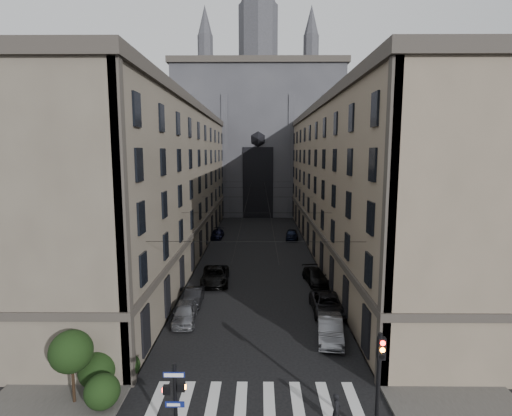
{
  "coord_description": "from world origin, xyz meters",
  "views": [
    {
      "loc": [
        0.2,
        -14.76,
        13.2
      ],
      "look_at": [
        0.01,
        10.82,
        9.55
      ],
      "focal_mm": 28.0,
      "sensor_mm": 36.0,
      "label": 1
    }
  ],
  "objects_px": {
    "car_left_near": "(185,313)",
    "traffic_light_right": "(379,374)",
    "car_left_midfar": "(215,276)",
    "car_right_midnear": "(327,304)",
    "pedestrian": "(337,409)",
    "gothic_tower": "(258,130)",
    "car_right_midfar": "(315,276)",
    "car_right_far": "(292,235)",
    "car_left_midnear": "(194,297)",
    "pedestrian_signal_left": "(175,399)",
    "car_right_near": "(330,329)",
    "car_left_far": "(217,234)"
  },
  "relations": [
    {
      "from": "car_left_midnear",
      "to": "car_right_near",
      "type": "height_order",
      "value": "car_right_near"
    },
    {
      "from": "car_right_far",
      "to": "car_left_midnear",
      "type": "bearing_deg",
      "value": -106.54
    },
    {
      "from": "car_right_midfar",
      "to": "pedestrian",
      "type": "distance_m",
      "value": 21.19
    },
    {
      "from": "gothic_tower",
      "to": "car_right_midfar",
      "type": "height_order",
      "value": "gothic_tower"
    },
    {
      "from": "car_right_midfar",
      "to": "car_left_midnear",
      "type": "bearing_deg",
      "value": -160.92
    },
    {
      "from": "car_right_near",
      "to": "car_right_far",
      "type": "distance_m",
      "value": 32.29
    },
    {
      "from": "car_left_midfar",
      "to": "pedestrian",
      "type": "distance_m",
      "value": 22.48
    },
    {
      "from": "car_right_midnear",
      "to": "pedestrian_signal_left",
      "type": "bearing_deg",
      "value": -122.03
    },
    {
      "from": "car_right_midfar",
      "to": "car_left_far",
      "type": "bearing_deg",
      "value": 112.48
    },
    {
      "from": "car_left_near",
      "to": "traffic_light_right",
      "type": "bearing_deg",
      "value": -53.36
    },
    {
      "from": "car_right_midnear",
      "to": "pedestrian",
      "type": "relative_size",
      "value": 3.31
    },
    {
      "from": "gothic_tower",
      "to": "pedestrian_signal_left",
      "type": "xyz_separation_m",
      "value": [
        -3.51,
        -73.46,
        -15.48
      ]
    },
    {
      "from": "car_left_near",
      "to": "car_right_midfar",
      "type": "relative_size",
      "value": 0.92
    },
    {
      "from": "pedestrian",
      "to": "car_left_near",
      "type": "bearing_deg",
      "value": 62.76
    },
    {
      "from": "car_left_far",
      "to": "car_right_midnear",
      "type": "relative_size",
      "value": 0.83
    },
    {
      "from": "pedestrian_signal_left",
      "to": "car_left_midnear",
      "type": "distance_m",
      "value": 17.07
    },
    {
      "from": "car_right_far",
      "to": "car_left_midfar",
      "type": "bearing_deg",
      "value": -109.01
    },
    {
      "from": "car_left_midnear",
      "to": "car_left_midfar",
      "type": "height_order",
      "value": "car_left_midfar"
    },
    {
      "from": "car_left_midfar",
      "to": "pedestrian",
      "type": "bearing_deg",
      "value": -71.33
    },
    {
      "from": "gothic_tower",
      "to": "car_right_near",
      "type": "bearing_deg",
      "value": -85.27
    },
    {
      "from": "car_right_midnear",
      "to": "car_left_far",
      "type": "bearing_deg",
      "value": 112.64
    },
    {
      "from": "pedestrian_signal_left",
      "to": "car_right_near",
      "type": "relative_size",
      "value": 0.83
    },
    {
      "from": "pedestrian_signal_left",
      "to": "car_left_midnear",
      "type": "bearing_deg",
      "value": 96.59
    },
    {
      "from": "car_right_midfar",
      "to": "pedestrian_signal_left",
      "type": "bearing_deg",
      "value": -120.27
    },
    {
      "from": "car_left_far",
      "to": "car_right_near",
      "type": "height_order",
      "value": "car_right_near"
    },
    {
      "from": "car_right_midfar",
      "to": "car_left_midfar",
      "type": "bearing_deg",
      "value": 173.25
    },
    {
      "from": "car_left_midfar",
      "to": "pedestrian",
      "type": "relative_size",
      "value": 3.57
    },
    {
      "from": "car_right_near",
      "to": "pedestrian",
      "type": "bearing_deg",
      "value": -90.7
    },
    {
      "from": "car_right_midfar",
      "to": "pedestrian",
      "type": "height_order",
      "value": "pedestrian"
    },
    {
      "from": "traffic_light_right",
      "to": "car_right_midfar",
      "type": "bearing_deg",
      "value": 89.2
    },
    {
      "from": "traffic_light_right",
      "to": "car_right_far",
      "type": "distance_m",
      "value": 42.28
    },
    {
      "from": "car_right_near",
      "to": "car_right_midfar",
      "type": "relative_size",
      "value": 1.02
    },
    {
      "from": "gothic_tower",
      "to": "car_left_midfar",
      "type": "relative_size",
      "value": 10.09
    },
    {
      "from": "car_left_midnear",
      "to": "car_right_far",
      "type": "distance_m",
      "value": 27.86
    },
    {
      "from": "car_right_near",
      "to": "pedestrian",
      "type": "height_order",
      "value": "pedestrian"
    },
    {
      "from": "car_right_midfar",
      "to": "car_left_near",
      "type": "bearing_deg",
      "value": -148.35
    },
    {
      "from": "car_right_near",
      "to": "car_right_midnear",
      "type": "distance_m",
      "value": 4.74
    },
    {
      "from": "traffic_light_right",
      "to": "car_right_midfar",
      "type": "height_order",
      "value": "traffic_light_right"
    },
    {
      "from": "gothic_tower",
      "to": "car_right_midnear",
      "type": "bearing_deg",
      "value": -84.33
    },
    {
      "from": "traffic_light_right",
      "to": "car_left_midfar",
      "type": "relative_size",
      "value": 0.9
    },
    {
      "from": "car_left_near",
      "to": "pedestrian_signal_left",
      "type": "bearing_deg",
      "value": -85.65
    },
    {
      "from": "car_left_midnear",
      "to": "car_left_midfar",
      "type": "bearing_deg",
      "value": 76.36
    },
    {
      "from": "gothic_tower",
      "to": "car_right_midfar",
      "type": "relative_size",
      "value": 12.21
    },
    {
      "from": "gothic_tower",
      "to": "car_left_midfar",
      "type": "height_order",
      "value": "gothic_tower"
    },
    {
      "from": "pedestrian",
      "to": "car_right_far",
      "type": "bearing_deg",
      "value": 21.92
    },
    {
      "from": "car_right_far",
      "to": "traffic_light_right",
      "type": "bearing_deg",
      "value": -83.52
    },
    {
      "from": "car_right_midnear",
      "to": "pedestrian",
      "type": "xyz_separation_m",
      "value": [
        -1.83,
        -13.53,
        0.07
      ]
    },
    {
      "from": "pedestrian_signal_left",
      "to": "car_left_midfar",
      "type": "bearing_deg",
      "value": 91.75
    },
    {
      "from": "car_left_near",
      "to": "car_right_midfar",
      "type": "distance_m",
      "value": 14.83
    },
    {
      "from": "car_left_far",
      "to": "car_left_near",
      "type": "bearing_deg",
      "value": -86.51
    }
  ]
}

